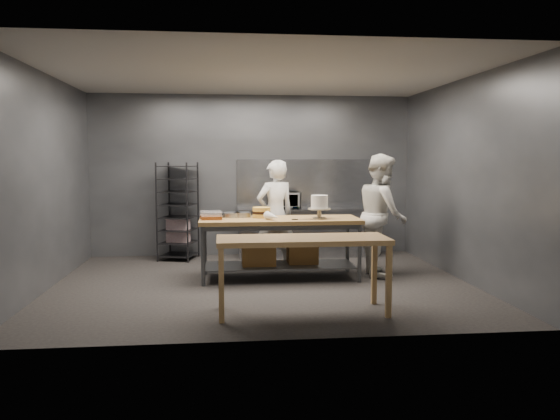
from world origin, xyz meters
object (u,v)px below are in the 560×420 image
(chef_behind, at_px, (275,215))
(microwave, at_px, (285,200))
(near_counter, at_px, (303,245))
(layer_cake, at_px, (262,212))
(chef_right, at_px, (382,214))
(work_table, at_px, (279,241))
(speed_rack, at_px, (178,212))
(frosted_cake_stand, at_px, (319,204))

(chef_behind, bearing_deg, microwave, -126.02)
(near_counter, distance_m, layer_cake, 2.02)
(chef_right, bearing_deg, near_counter, 148.63)
(work_table, relative_size, layer_cake, 8.77)
(speed_rack, bearing_deg, chef_right, -26.52)
(chef_right, bearing_deg, frosted_cake_stand, 110.35)
(work_table, height_order, chef_behind, chef_behind)
(near_counter, height_order, chef_right, chef_right)
(near_counter, xyz_separation_m, speed_rack, (-1.73, 3.65, 0.04))
(work_table, height_order, layer_cake, layer_cake)
(work_table, distance_m, chef_behind, 0.75)
(chef_behind, relative_size, frosted_cake_stand, 5.09)
(chef_right, xyz_separation_m, frosted_cake_stand, (-1.04, -0.26, 0.20))
(near_counter, bearing_deg, frosted_cake_stand, 73.76)
(speed_rack, bearing_deg, frosted_cake_stand, -40.31)
(chef_behind, height_order, chef_right, chef_right)
(chef_behind, relative_size, chef_right, 0.95)
(work_table, xyz_separation_m, chef_behind, (0.01, 0.68, 0.33))
(chef_behind, xyz_separation_m, chef_right, (1.62, -0.56, 0.05))
(speed_rack, distance_m, layer_cake, 2.17)
(work_table, distance_m, layer_cake, 0.50)
(frosted_cake_stand, bearing_deg, chef_behind, 125.24)
(near_counter, xyz_separation_m, chef_right, (1.55, 2.02, 0.13))
(work_table, relative_size, frosted_cake_stand, 6.79)
(speed_rack, height_order, microwave, speed_rack)
(frosted_cake_stand, bearing_deg, layer_cake, 164.66)
(microwave, height_order, frosted_cake_stand, frosted_cake_stand)
(work_table, distance_m, speed_rack, 2.42)
(near_counter, relative_size, speed_rack, 1.14)
(speed_rack, height_order, chef_right, chef_right)
(speed_rack, bearing_deg, work_table, -46.91)
(near_counter, xyz_separation_m, microwave, (0.22, 3.73, 0.24))
(work_table, height_order, frosted_cake_stand, frosted_cake_stand)
(speed_rack, height_order, layer_cake, speed_rack)
(microwave, bearing_deg, frosted_cake_stand, -81.77)
(chef_right, height_order, microwave, chef_right)
(work_table, bearing_deg, chef_right, 4.15)
(chef_behind, relative_size, microwave, 3.31)
(chef_right, xyz_separation_m, microwave, (-1.33, 1.72, 0.10))
(layer_cake, bearing_deg, work_table, -19.53)
(work_table, bearing_deg, speed_rack, 133.09)
(near_counter, xyz_separation_m, frosted_cake_stand, (0.51, 1.75, 0.33))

